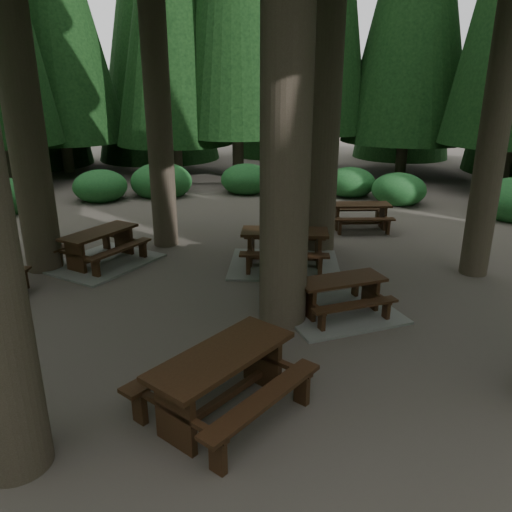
{
  "coord_description": "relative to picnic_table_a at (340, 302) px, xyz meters",
  "views": [
    {
      "loc": [
        -0.68,
        -7.87,
        4.12
      ],
      "look_at": [
        0.37,
        0.63,
        1.1
      ],
      "focal_mm": 35.0,
      "sensor_mm": 36.0,
      "label": 1
    }
  ],
  "objects": [
    {
      "name": "ground",
      "position": [
        -1.9,
        -0.32,
        -0.23
      ],
      "size": [
        80.0,
        80.0,
        0.0
      ],
      "primitive_type": "plane",
      "color": "#524942",
      "rests_on": "ground"
    },
    {
      "name": "picnic_table_a",
      "position": [
        0.0,
        0.0,
        0.0
      ],
      "size": [
        2.41,
        2.14,
        0.7
      ],
      "rotation": [
        0.0,
        0.0,
        0.23
      ],
      "color": "gray",
      "rests_on": "ground"
    },
    {
      "name": "picnic_table_c",
      "position": [
        -0.57,
        2.64,
        0.07
      ],
      "size": [
        2.88,
        2.53,
        0.86
      ],
      "rotation": [
        0.0,
        0.0,
        -0.19
      ],
      "color": "gray",
      "rests_on": "ground"
    },
    {
      "name": "picnic_table_d",
      "position": [
        2.16,
        5.46,
        0.27
      ],
      "size": [
        1.84,
        1.53,
        0.75
      ],
      "rotation": [
        0.0,
        0.0,
        -0.09
      ],
      "color": "#351C10",
      "rests_on": "ground"
    },
    {
      "name": "picnic_table_e",
      "position": [
        -2.33,
        -2.67,
        0.36
      ],
      "size": [
        2.61,
        2.6,
        0.88
      ],
      "rotation": [
        0.0,
        0.0,
        0.76
      ],
      "color": "#351C10",
      "rests_on": "ground"
    },
    {
      "name": "picnic_table_f",
      "position": [
        -4.85,
        3.34,
        0.05
      ],
      "size": [
        3.0,
        3.08,
        0.8
      ],
      "rotation": [
        0.0,
        0.0,
        0.91
      ],
      "color": "gray",
      "rests_on": "ground"
    },
    {
      "name": "shrub_ring",
      "position": [
        -1.2,
        0.43,
        0.17
      ],
      "size": [
        23.86,
        24.64,
        1.49
      ],
      "color": "#21622D",
      "rests_on": "ground"
    }
  ]
}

